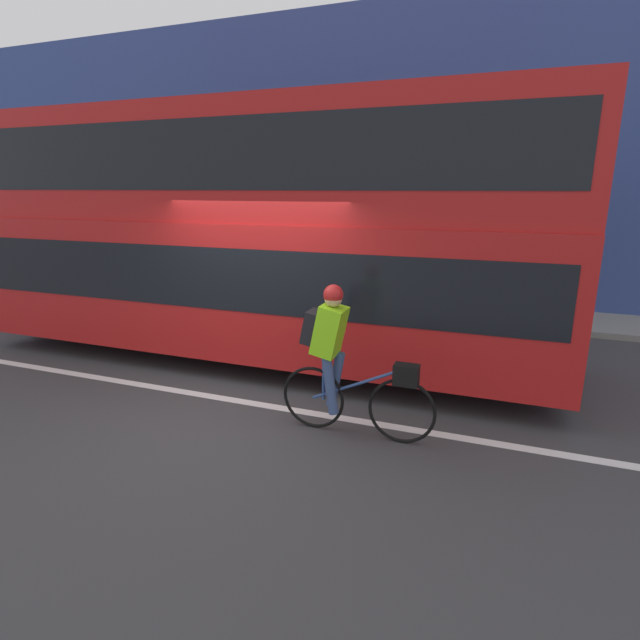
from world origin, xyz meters
The scene contains 7 objects.
ground_plane centered at (0.00, 0.00, 0.00)m, with size 80.00×80.00×0.00m, color #38383A.
road_center_line centered at (0.00, 0.06, 0.00)m, with size 50.00×0.14×0.01m, color silver.
sidewalk_curb centered at (0.00, 5.65, 0.06)m, with size 60.00×1.70×0.11m.
building_facade centered at (0.00, 6.64, 3.28)m, with size 60.00×0.30×6.55m.
bus centered at (-0.58, 1.79, 2.10)m, with size 9.00×2.50×3.78m.
cyclist_on_bike centered at (1.44, -0.26, 0.90)m, with size 1.74×0.32×1.68m.
trash_bin centered at (-1.21, 5.56, 0.55)m, with size 0.50×0.50×0.87m.
Camera 1 is at (3.03, -5.12, 2.66)m, focal length 28.00 mm.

